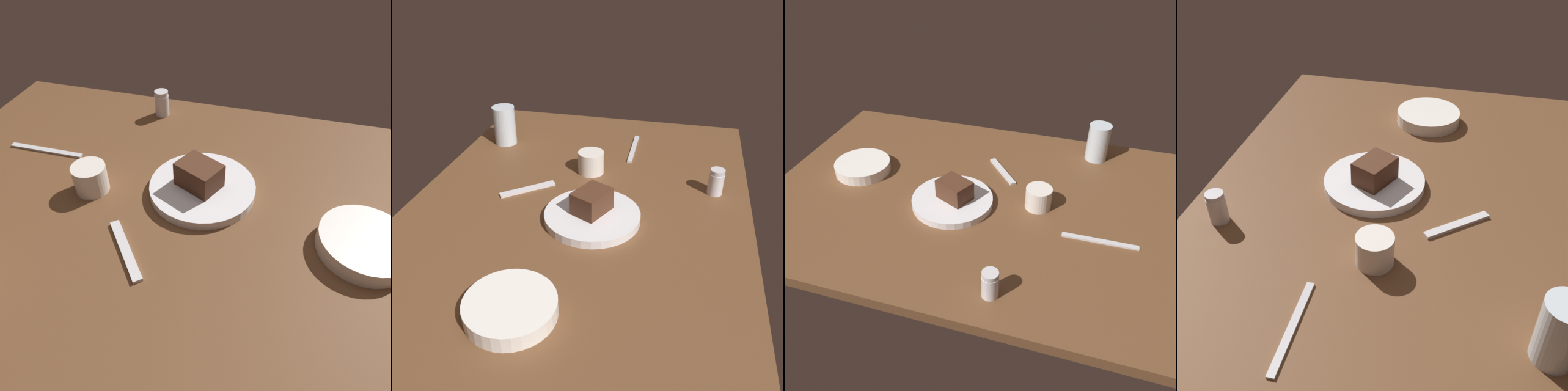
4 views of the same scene
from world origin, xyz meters
TOP-DOWN VIEW (x-y plane):
  - dining_table at (0.00, 0.00)cm, footprint 120.00×84.00cm
  - dessert_plate at (5.12, 4.81)cm, footprint 22.70×22.70cm
  - chocolate_cake_slice at (4.45, 4.52)cm, footprint 10.62×9.64cm
  - salt_shaker at (-13.79, 33.15)cm, footprint 3.90×3.90cm
  - side_bowl at (37.55, -2.83)cm, footprint 16.95×16.95cm
  - coffee_cup at (-18.11, -0.70)cm, footprint 7.24×7.24cm
  - dessert_spoon at (-4.41, -14.70)cm, footprint 10.97×12.69cm
  - butter_knife at (-35.69, 8.98)cm, footprint 19.01×1.62cm

SIDE VIEW (x-z plane):
  - dining_table at x=0.00cm, z-range 0.00..3.00cm
  - butter_knife at x=-35.69cm, z-range 3.00..3.50cm
  - dessert_spoon at x=-4.41cm, z-range 3.00..3.70cm
  - dessert_plate at x=5.12cm, z-range 3.00..5.01cm
  - side_bowl at x=37.55cm, z-range 3.00..6.29cm
  - coffee_cup at x=-18.11cm, z-range 3.00..9.18cm
  - salt_shaker at x=-13.79cm, z-range 2.95..9.93cm
  - chocolate_cake_slice at x=4.45cm, z-range 5.01..10.46cm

